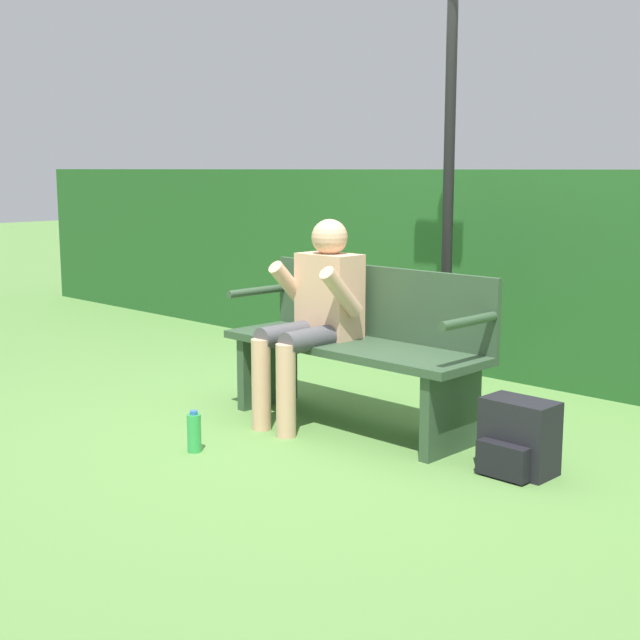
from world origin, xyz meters
The scene contains 8 objects.
ground_plane centered at (0.00, 0.00, 0.00)m, with size 40.00×40.00×0.00m, color #5B8942.
hedge_back centered at (0.00, 1.81, 0.73)m, with size 12.00×0.45×1.46m.
park_bench centered at (0.00, 0.06, 0.47)m, with size 1.65×0.51×0.91m.
person_seated centered at (-0.22, -0.07, 0.67)m, with size 0.50×0.62×1.18m.
backpack centered at (1.12, -0.03, 0.17)m, with size 0.35×0.28×0.36m.
water_bottle centered at (-0.27, -0.92, 0.10)m, with size 0.07×0.07×0.22m.
signpost centered at (-0.08, 1.00, 1.62)m, with size 0.42×0.09×2.85m.
parked_car centered at (-4.48, 10.91, 0.64)m, with size 4.18×2.24×1.35m.
Camera 1 is at (3.34, -3.68, 1.47)m, focal length 50.00 mm.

